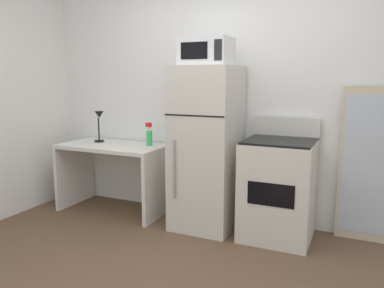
{
  "coord_description": "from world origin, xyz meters",
  "views": [
    {
      "loc": [
        1.24,
        -2.04,
        1.46
      ],
      "look_at": [
        -0.2,
        1.1,
        0.86
      ],
      "focal_mm": 35.35,
      "sensor_mm": 36.0,
      "label": 1
    }
  ],
  "objects_px": {
    "desk": "(114,164)",
    "microwave": "(206,52)",
    "desk_lamp": "(99,121)",
    "refrigerator": "(207,148)",
    "leaning_mirror": "(365,165)",
    "spray_bottle": "(149,136)",
    "oven_range": "(278,189)"
  },
  "relations": [
    {
      "from": "desk",
      "to": "leaning_mirror",
      "type": "bearing_deg",
      "value": 6.11
    },
    {
      "from": "desk",
      "to": "microwave",
      "type": "bearing_deg",
      "value": -0.95
    },
    {
      "from": "desk_lamp",
      "to": "refrigerator",
      "type": "distance_m",
      "value": 1.35
    },
    {
      "from": "desk",
      "to": "leaning_mirror",
      "type": "height_order",
      "value": "leaning_mirror"
    },
    {
      "from": "desk_lamp",
      "to": "microwave",
      "type": "xyz_separation_m",
      "value": [
        1.33,
        -0.08,
        0.72
      ]
    },
    {
      "from": "refrigerator",
      "to": "leaning_mirror",
      "type": "xyz_separation_m",
      "value": [
        1.42,
        0.27,
        -0.09
      ]
    },
    {
      "from": "refrigerator",
      "to": "microwave",
      "type": "distance_m",
      "value": 0.92
    },
    {
      "from": "desk_lamp",
      "to": "spray_bottle",
      "type": "xyz_separation_m",
      "value": [
        0.63,
        0.04,
        -0.14
      ]
    },
    {
      "from": "microwave",
      "to": "desk_lamp",
      "type": "bearing_deg",
      "value": 176.57
    },
    {
      "from": "desk",
      "to": "microwave",
      "type": "xyz_separation_m",
      "value": [
        1.11,
        -0.02,
        1.19
      ]
    },
    {
      "from": "leaning_mirror",
      "to": "oven_range",
      "type": "bearing_deg",
      "value": -160.27
    },
    {
      "from": "desk",
      "to": "leaning_mirror",
      "type": "distance_m",
      "value": 2.55
    },
    {
      "from": "desk",
      "to": "oven_range",
      "type": "relative_size",
      "value": 1.07
    },
    {
      "from": "leaning_mirror",
      "to": "refrigerator",
      "type": "bearing_deg",
      "value": -169.32
    },
    {
      "from": "refrigerator",
      "to": "leaning_mirror",
      "type": "height_order",
      "value": "refrigerator"
    },
    {
      "from": "leaning_mirror",
      "to": "spray_bottle",
      "type": "bearing_deg",
      "value": -175.53
    },
    {
      "from": "desk_lamp",
      "to": "microwave",
      "type": "relative_size",
      "value": 0.77
    },
    {
      "from": "desk",
      "to": "leaning_mirror",
      "type": "xyz_separation_m",
      "value": [
        2.53,
        0.27,
        0.18
      ]
    },
    {
      "from": "desk_lamp",
      "to": "oven_range",
      "type": "distance_m",
      "value": 2.11
    },
    {
      "from": "refrigerator",
      "to": "desk_lamp",
      "type": "bearing_deg",
      "value": 177.48
    },
    {
      "from": "spray_bottle",
      "to": "oven_range",
      "type": "relative_size",
      "value": 0.23
    },
    {
      "from": "desk",
      "to": "oven_range",
      "type": "xyz_separation_m",
      "value": [
        1.81,
        0.02,
        -0.06
      ]
    },
    {
      "from": "refrigerator",
      "to": "oven_range",
      "type": "height_order",
      "value": "refrigerator"
    },
    {
      "from": "desk",
      "to": "refrigerator",
      "type": "bearing_deg",
      "value": 0.15
    },
    {
      "from": "desk_lamp",
      "to": "desk",
      "type": "bearing_deg",
      "value": -15.13
    },
    {
      "from": "desk",
      "to": "spray_bottle",
      "type": "bearing_deg",
      "value": 14.68
    },
    {
      "from": "desk",
      "to": "spray_bottle",
      "type": "height_order",
      "value": "spray_bottle"
    },
    {
      "from": "desk_lamp",
      "to": "oven_range",
      "type": "height_order",
      "value": "desk_lamp"
    },
    {
      "from": "microwave",
      "to": "spray_bottle",
      "type": "bearing_deg",
      "value": 170.19
    },
    {
      "from": "desk",
      "to": "desk_lamp",
      "type": "distance_m",
      "value": 0.52
    },
    {
      "from": "spray_bottle",
      "to": "leaning_mirror",
      "type": "height_order",
      "value": "leaning_mirror"
    },
    {
      "from": "oven_range",
      "to": "leaning_mirror",
      "type": "xyz_separation_m",
      "value": [
        0.71,
        0.26,
        0.23
      ]
    }
  ]
}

